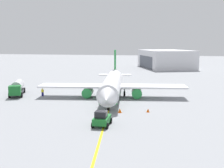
# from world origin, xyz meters

# --- Properties ---
(ground_plane) EXTENTS (400.00, 400.00, 0.00)m
(ground_plane) POSITION_xyz_m (0.00, 0.00, 0.00)
(ground_plane) COLOR gray
(airplane) EXTENTS (33.55, 31.57, 9.76)m
(airplane) POSITION_xyz_m (-0.48, -0.07, 2.70)
(airplane) COLOR white
(airplane) RESTS_ON ground
(fuel_tanker) EXTENTS (9.80, 6.22, 3.15)m
(fuel_tanker) POSITION_xyz_m (0.99, -21.48, 1.72)
(fuel_tanker) COLOR #2D2D33
(fuel_tanker) RESTS_ON ground
(pushback_tug) EXTENTS (3.64, 2.36, 2.20)m
(pushback_tug) POSITION_xyz_m (19.37, 2.69, 1.01)
(pushback_tug) COLOR #196B28
(pushback_tug) RESTS_ON ground
(refueling_worker) EXTENTS (0.61, 0.63, 1.71)m
(refueling_worker) POSITION_xyz_m (0.94, -15.40, 0.82)
(refueling_worker) COLOR navy
(refueling_worker) RESTS_ON ground
(safety_cone_nose) EXTENTS (0.67, 0.67, 0.74)m
(safety_cone_nose) POSITION_xyz_m (11.72, 3.85, 0.37)
(safety_cone_nose) COLOR #F2590F
(safety_cone_nose) RESTS_ON ground
(safety_cone_wingtip) EXTENTS (0.56, 0.56, 0.63)m
(safety_cone_wingtip) POSITION_xyz_m (10.39, 8.42, 0.31)
(safety_cone_wingtip) COLOR #F2590F
(safety_cone_wingtip) RESTS_ON ground
(distant_hangar) EXTENTS (33.89, 28.11, 8.24)m
(distant_hangar) POSITION_xyz_m (-73.77, 9.55, 4.11)
(distant_hangar) COLOR silver
(distant_hangar) RESTS_ON ground
(taxi_line_marking) EXTENTS (65.95, 10.48, 0.01)m
(taxi_line_marking) POSITION_xyz_m (0.00, 0.00, 0.01)
(taxi_line_marking) COLOR yellow
(taxi_line_marking) RESTS_ON ground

